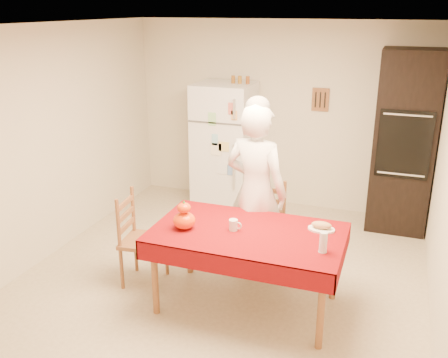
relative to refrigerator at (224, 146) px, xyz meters
The scene contains 17 objects.
floor 2.16m from the refrigerator, 70.93° to the right, with size 4.50×4.50×0.00m, color tan.
room_shell 2.13m from the refrigerator, 70.89° to the right, with size 4.02×4.52×2.51m.
refrigerator is the anchor object (origin of this frame).
oven_cabinet 2.29m from the refrigerator, ahead, with size 0.70×0.62×2.20m.
dining_table 2.51m from the refrigerator, 65.69° to the right, with size 1.70×1.00×0.76m.
chair_far 1.88m from the refrigerator, 56.59° to the right, with size 0.52×0.51×0.95m.
chair_left 2.25m from the refrigerator, 93.28° to the right, with size 0.45×0.46×0.95m.
seated_woman 1.92m from the refrigerator, 61.01° to the right, with size 0.66×0.43×1.81m, color white.
coffee_mug 2.48m from the refrigerator, 68.59° to the right, with size 0.08×0.08×0.10m, color silver.
pumpkin_lower 2.46m from the refrigerator, 78.83° to the right, with size 0.20×0.20×0.15m, color #E13C05.
pumpkin_upper 2.46m from the refrigerator, 78.83° to the right, with size 0.12×0.12×0.09m, color red.
wine_glass 3.00m from the refrigerator, 54.94° to the right, with size 0.07×0.07×0.18m, color silver.
bread_plate 2.62m from the refrigerator, 51.12° to the right, with size 0.24×0.24×0.02m, color white.
bread_loaf 2.62m from the refrigerator, 51.12° to the right, with size 0.18×0.10×0.06m, color #9A784B.
spice_jar_left 0.91m from the refrigerator, 26.14° to the left, with size 0.05×0.05×0.10m, color brown.
spice_jar_mid 0.92m from the refrigerator, 14.59° to the left, with size 0.05×0.05×0.10m, color #98671B.
spice_jar_right 0.95m from the refrigerator, ahead, with size 0.05×0.05×0.10m, color brown.
Camera 1 is at (1.54, -4.27, 2.66)m, focal length 40.00 mm.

